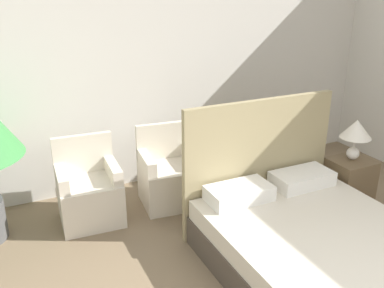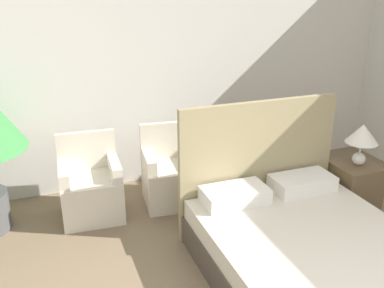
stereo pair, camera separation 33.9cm
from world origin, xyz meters
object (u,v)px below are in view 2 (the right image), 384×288
at_px(bed, 311,254).
at_px(table_lamp, 362,136).
at_px(armchair_near_window_right, 172,178).
at_px(nightstand, 354,191).
at_px(armchair_near_window_left, 91,191).

distance_m(bed, table_lamp, 1.46).
xyz_separation_m(armchair_near_window_right, nightstand, (1.69, -0.96, 0.00)).
xyz_separation_m(armchair_near_window_right, table_lamp, (1.71, -0.94, 0.60)).
height_order(bed, nightstand, bed).
bearing_deg(table_lamp, bed, -144.17).
height_order(armchair_near_window_left, nightstand, armchair_near_window_left).
height_order(bed, armchair_near_window_right, bed).
height_order(bed, armchair_near_window_left, bed).
bearing_deg(armchair_near_window_left, bed, -45.11).
height_order(nightstand, table_lamp, table_lamp).
bearing_deg(armchair_near_window_right, armchair_near_window_left, -174.19).
height_order(armchair_near_window_right, nightstand, armchair_near_window_right).
relative_size(armchair_near_window_left, nightstand, 1.50).
distance_m(bed, armchair_near_window_left, 2.29).
distance_m(armchair_near_window_left, table_lamp, 2.83).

